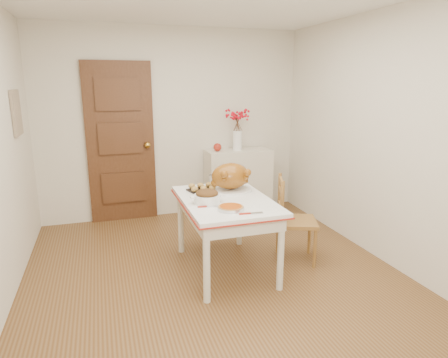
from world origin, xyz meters
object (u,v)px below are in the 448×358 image
object	(u,v)px
chair_oak	(297,219)
turkey_platter	(230,178)
kitchen_table	(226,234)
pumpkin_pie	(231,207)
sideboard	(238,181)

from	to	relation	value
chair_oak	turkey_platter	bearing A→B (deg)	88.05
kitchen_table	pumpkin_pie	world-z (taller)	pumpkin_pie
sideboard	kitchen_table	world-z (taller)	sideboard
chair_oak	turkey_platter	distance (m)	0.80
sideboard	pumpkin_pie	world-z (taller)	sideboard
kitchen_table	turkey_platter	xyz separation A→B (m)	(0.13, 0.23, 0.50)
chair_oak	turkey_platter	size ratio (longest dim) A/B	1.96
kitchen_table	pumpkin_pie	distance (m)	0.51
turkey_platter	chair_oak	bearing A→B (deg)	-41.12
sideboard	chair_oak	size ratio (longest dim) A/B	1.01
chair_oak	turkey_platter	xyz separation A→B (m)	(-0.62, 0.26, 0.42)
sideboard	chair_oak	bearing A→B (deg)	-88.56
turkey_platter	pumpkin_pie	distance (m)	0.60
turkey_platter	pumpkin_pie	bearing A→B (deg)	-126.73
sideboard	chair_oak	world-z (taller)	sideboard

